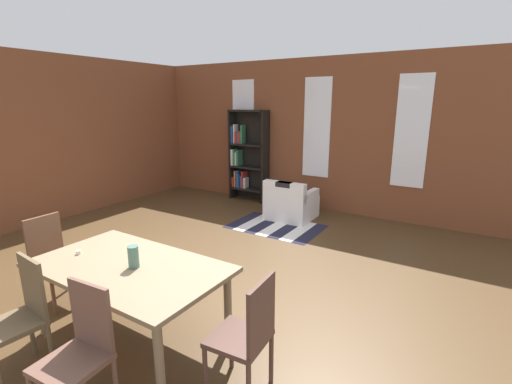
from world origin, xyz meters
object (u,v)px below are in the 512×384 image
at_px(dining_chair_head_right, 248,334).
at_px(dining_chair_head_left, 52,257).
at_px(bookshelf_tall, 246,156).
at_px(vase_on_table, 133,257).
at_px(potted_plant_by_shelf, 48,228).
at_px(dining_table, 129,273).
at_px(dining_chair_near_left, 21,314).
at_px(armchair_white, 291,204).
at_px(dining_chair_near_right, 80,349).

xyz_separation_m(dining_chair_head_right, dining_chair_head_left, (-2.51, -0.01, 0.00)).
bearing_deg(bookshelf_tall, dining_chair_head_left, -82.96).
xyz_separation_m(vase_on_table, dining_chair_head_right, (1.17, 0.01, -0.32)).
bearing_deg(vase_on_table, potted_plant_by_shelf, 164.39).
bearing_deg(dining_chair_head_left, potted_plant_by_shelf, 153.46).
distance_m(dining_table, dining_chair_near_left, 0.84).
distance_m(dining_chair_near_left, armchair_white, 4.66).
bearing_deg(dining_table, dining_chair_head_right, 0.25).
bearing_deg(armchair_white, bookshelf_tall, 153.81).
xyz_separation_m(dining_chair_head_right, dining_chair_near_right, (-0.86, -0.74, 0.00)).
height_order(vase_on_table, dining_chair_near_left, dining_chair_near_left).
relative_size(dining_chair_near_left, armchair_white, 1.17).
height_order(dining_table, vase_on_table, vase_on_table).
distance_m(vase_on_table, armchair_white, 3.99).
height_order(dining_chair_head_right, dining_chair_near_left, same).
relative_size(armchair_white, potted_plant_by_shelf, 1.75).
bearing_deg(armchair_white, dining_table, -84.77).
distance_m(dining_chair_near_left, potted_plant_by_shelf, 3.02).
bearing_deg(bookshelf_tall, vase_on_table, -67.68).
height_order(vase_on_table, potted_plant_by_shelf, vase_on_table).
relative_size(vase_on_table, dining_chair_head_right, 0.20).
distance_m(vase_on_table, potted_plant_by_shelf, 3.20).
bearing_deg(bookshelf_tall, dining_chair_near_right, -67.58).
xyz_separation_m(dining_chair_head_right, dining_chair_near_left, (-1.64, -0.74, 0.00)).
xyz_separation_m(armchair_white, potted_plant_by_shelf, (-2.59, -3.08, -0.02)).
distance_m(dining_chair_head_right, dining_chair_near_left, 1.80).
bearing_deg(dining_chair_head_right, potted_plant_by_shelf, 168.69).
xyz_separation_m(dining_chair_head_right, potted_plant_by_shelf, (-4.21, 0.84, -0.26)).
distance_m(vase_on_table, dining_chair_head_right, 1.22).
bearing_deg(bookshelf_tall, armchair_white, -26.19).
height_order(dining_chair_near_left, bookshelf_tall, bookshelf_tall).
bearing_deg(dining_chair_head_right, dining_chair_near_left, -155.81).
bearing_deg(dining_chair_head_right, dining_table, -179.75).
distance_m(dining_table, dining_chair_head_right, 1.26).
xyz_separation_m(dining_chair_near_right, potted_plant_by_shelf, (-3.34, 1.58, -0.26)).
distance_m(dining_table, dining_chair_head_left, 1.26).
height_order(vase_on_table, dining_chair_head_right, dining_chair_head_right).
distance_m(dining_chair_near_left, dining_chair_near_right, 0.78).
bearing_deg(potted_plant_by_shelf, armchair_white, 49.85).
bearing_deg(dining_chair_near_right, vase_on_table, 113.00).
xyz_separation_m(bookshelf_tall, armchair_white, (1.47, -0.72, -0.69)).
bearing_deg(dining_chair_near_right, dining_table, 118.05).
height_order(dining_chair_near_left, dining_chair_near_right, same).
height_order(vase_on_table, bookshelf_tall, bookshelf_tall).
relative_size(dining_chair_near_right, bookshelf_tall, 0.48).
bearing_deg(potted_plant_by_shelf, dining_chair_head_left, -26.54).
bearing_deg(dining_chair_near_left, dining_chair_head_left, 139.76).
height_order(dining_chair_head_right, armchair_white, dining_chair_head_right).
distance_m(dining_chair_head_right, dining_chair_near_right, 1.14).
bearing_deg(dining_chair_head_left, dining_chair_near_right, -23.98).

